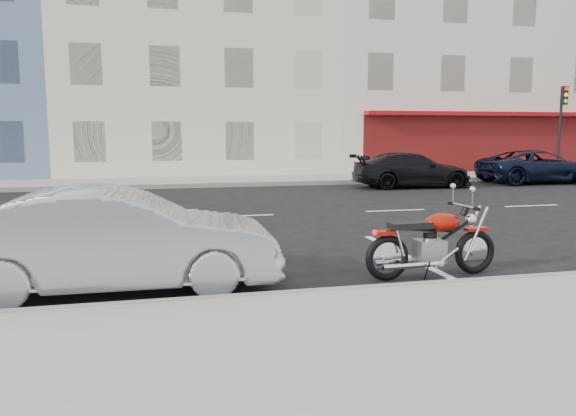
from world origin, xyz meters
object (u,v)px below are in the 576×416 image
Objects in this scene: fire_hydrant at (527,165)px; sedan_silver at (118,240)px; motorcycle at (477,242)px; suv_far at (537,167)px; car_far at (412,170)px; traffic_light at (561,119)px.

sedan_silver reaches higher than fire_hydrant.
suv_far is (10.04, 12.02, 0.18)m from motorcycle.
motorcycle is (-11.52, -14.70, -0.07)m from fire_hydrant.
fire_hydrant is 3.07m from suv_far.
fire_hydrant is at bearing -47.75° from sedan_silver.
motorcycle is 12.44m from car_far.
fire_hydrant is at bearing 173.64° from traffic_light.
fire_hydrant is at bearing -63.84° from car_far.
suv_far reaches higher than fire_hydrant.
sedan_silver is 0.94× the size of car_far.
sedan_silver is at bearing -141.47° from traffic_light.
sedan_silver is at bearing 174.23° from motorcycle.
motorcycle is 15.66m from suv_far.
car_far is at bearing -155.97° from fire_hydrant.
sedan_silver is at bearing 142.31° from car_far.
traffic_light is 9.19m from car_far.
motorcycle is at bearing -91.94° from sedan_silver.
fire_hydrant is 0.17× the size of car_far.
car_far is at bearing 65.76° from motorcycle.
suv_far is at bearing -83.42° from car_far.
suv_far is 5.53m from car_far.
fire_hydrant is 21.90m from sedan_silver.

